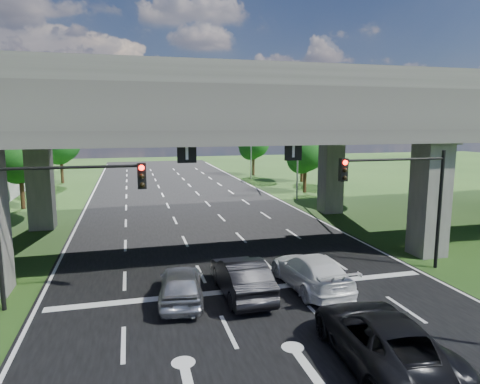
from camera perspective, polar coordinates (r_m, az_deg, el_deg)
name	(u,v)px	position (r m, az deg, el deg)	size (l,w,h in m)	color
ground	(276,326)	(16.40, 4.88, -17.37)	(160.00, 160.00, 0.00)	#1F3F14
road	(220,248)	(25.39, -2.69, -7.54)	(18.00, 120.00, 0.03)	black
overpass	(212,113)	(26.28, -3.73, 10.49)	(80.00, 15.00, 10.00)	#3C3936
signal_right	(404,189)	(22.10, 20.99, 0.43)	(5.76, 0.54, 6.00)	black
signal_left	(56,204)	(18.25, -23.35, -1.46)	(5.76, 0.54, 6.00)	black
streetlight_far	(294,139)	(40.72, 7.22, 7.06)	(3.38, 0.25, 10.00)	gray
streetlight_beyond	(248,134)	(55.89, 1.10, 7.69)	(3.38, 0.25, 10.00)	gray
tree_left_near	(20,153)	(40.89, -27.32, 4.67)	(4.50, 4.50, 7.80)	black
tree_left_mid	(7,154)	(49.39, -28.66, 4.43)	(3.91, 3.90, 6.76)	black
tree_left_far	(60,141)	(56.42, -22.83, 6.28)	(4.80, 4.80, 8.32)	black
tree_right_near	(306,150)	(45.61, 8.78, 5.55)	(4.20, 4.20, 7.28)	black
tree_right_mid	(303,148)	(54.15, 8.35, 5.78)	(3.91, 3.90, 6.76)	black
tree_right_far	(254,141)	(60.31, 1.86, 6.82)	(4.50, 4.50, 7.80)	black
car_silver	(181,284)	(18.13, -7.86, -12.06)	(1.76, 4.38, 1.49)	#B1B2B9
car_dark	(241,277)	(18.55, 0.18, -11.25)	(1.72, 4.94, 1.63)	black
car_white	(311,271)	(19.57, 9.40, -10.41)	(2.15, 5.28, 1.53)	white
car_trailing	(382,338)	(14.41, 18.35, -18.01)	(2.70, 5.87, 1.63)	black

